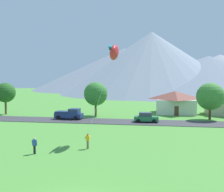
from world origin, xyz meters
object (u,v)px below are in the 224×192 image
tree_near_left (5,93)px  watcher_person (34,145)px  tree_left_of_center (210,96)px  pickup_truck_navy_west_side (70,114)px  tree_center (96,94)px  parked_car_green_west_end (146,117)px  house_left_center (175,102)px  kite_flyer_with_kite (114,54)px

tree_near_left → watcher_person: bearing=-53.5°
tree_left_of_center → pickup_truck_navy_west_side: size_ratio=1.32×
tree_center → pickup_truck_navy_west_side: (-3.82, -5.43, -3.51)m
tree_center → watcher_person: bearing=-90.0°
parked_car_green_west_end → house_left_center: bearing=65.9°
kite_flyer_with_kite → tree_near_left: bearing=144.1°
house_left_center → tree_left_of_center: tree_left_of_center is taller
parked_car_green_west_end → pickup_truck_navy_west_side: bearing=175.7°
pickup_truck_navy_west_side → watcher_person: pickup_truck_navy_west_side is taller
tree_center → tree_left_of_center: bearing=-4.0°
tree_near_left → parked_car_green_west_end: 31.17m
parked_car_green_west_end → watcher_person: parked_car_green_west_end is taller
parked_car_green_west_end → tree_near_left: bearing=169.4°
tree_center → tree_near_left: bearing=-177.7°
tree_center → house_left_center: bearing=22.8°
tree_near_left → watcher_person: 33.51m
tree_left_of_center → watcher_person: (-22.29, -25.98, -3.50)m
house_left_center → pickup_truck_navy_west_side: 23.95m
house_left_center → tree_left_of_center: size_ratio=1.27×
pickup_truck_navy_west_side → parked_car_green_west_end: bearing=-4.3°
tree_near_left → tree_left_of_center: (42.10, -0.77, -0.33)m
house_left_center → tree_center: bearing=-157.2°
tree_near_left → parked_car_green_west_end: bearing=-10.6°
house_left_center → parked_car_green_west_end: size_ratio=2.10×
house_left_center → watcher_person: bearing=-115.7°
tree_center → pickup_truck_navy_west_side: 7.51m
pickup_truck_navy_west_side → watcher_person: bearing=-80.2°
tree_center → parked_car_green_west_end: 12.95m
tree_center → kite_flyer_with_kite: size_ratio=0.59×
tree_near_left → tree_center: (19.83, 0.79, -0.14)m
tree_left_of_center → tree_center: (-22.28, 1.57, 0.19)m
tree_near_left → kite_flyer_with_kite: size_ratio=0.58×
house_left_center → tree_near_left: bearing=-167.9°
tree_center → parked_car_green_west_end: bearing=-31.6°
house_left_center → tree_near_left: (-36.43, -7.78, 2.14)m
house_left_center → watcher_person: (-16.62, -34.53, -1.69)m
tree_near_left → watcher_person: size_ratio=4.10×
kite_flyer_with_kite → parked_car_green_west_end: bearing=75.0°
tree_near_left → parked_car_green_west_end: (30.40, -5.71, -3.84)m
tree_near_left → house_left_center: bearing=12.1°
watcher_person → tree_left_of_center: bearing=49.4°
pickup_truck_navy_west_side → watcher_person: size_ratio=3.14×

